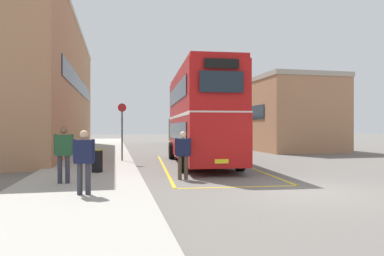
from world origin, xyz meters
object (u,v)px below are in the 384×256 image
Objects in this scene: pedestrian_boarding at (183,152)px; double_decker_bus at (200,115)px; single_deck_bus at (189,130)px; pedestrian_waiting_far at (84,157)px; pedestrian_waiting_near at (64,150)px; bus_stop_sign at (122,127)px; litter_bin at (97,161)px.

double_decker_bus is at bearing 69.48° from pedestrian_boarding.
single_deck_bus is 5.76× the size of pedestrian_waiting_far.
pedestrian_boarding is 0.98× the size of pedestrian_waiting_near.
pedestrian_boarding is at bearing -110.52° from double_decker_bus.
pedestrian_boarding is 4.07m from pedestrian_waiting_near.
single_deck_bus reaches higher than pedestrian_waiting_near.
double_decker_bus is 1.04× the size of single_deck_bus.
single_deck_bus is 19.41m from bus_stop_sign.
double_decker_bus is 9.50m from pedestrian_waiting_far.
double_decker_bus is 19.52m from single_deck_bus.
pedestrian_waiting_near is (-9.39, -25.06, -0.45)m from single_deck_bus.
pedestrian_boarding is at bearing -29.39° from litter_bin.
bus_stop_sign reaches higher than pedestrian_waiting_far.
litter_bin is 4.84m from bus_stop_sign.
double_decker_bus reaches higher than pedestrian_boarding.
double_decker_bus is at bearing 33.43° from litter_bin.
double_decker_bus is 11.41× the size of litter_bin.
bus_stop_sign is at bearing -112.58° from single_deck_bus.
litter_bin is (-4.97, -3.28, -1.93)m from double_decker_bus.
single_deck_bus is 3.22× the size of bus_stop_sign.
double_decker_bus reaches higher than pedestrian_waiting_near.
pedestrian_waiting_near is at bearing -167.80° from pedestrian_boarding.
double_decker_bus reaches higher than bus_stop_sign.
bus_stop_sign is (1.94, 7.13, 0.74)m from pedestrian_waiting_near.
single_deck_bus is at bearing 69.26° from litter_bin.
pedestrian_waiting_near reaches higher than litter_bin.
single_deck_bus is (3.53, 19.17, -0.87)m from double_decker_bus.
litter_bin is (0.89, 2.60, -0.60)m from pedestrian_waiting_near.
bus_stop_sign reaches higher than pedestrian_waiting_near.
pedestrian_waiting_near is at bearing 110.99° from pedestrian_waiting_far.
pedestrian_waiting_far reaches higher than litter_bin.
bus_stop_sign is at bearing 82.79° from pedestrian_waiting_far.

